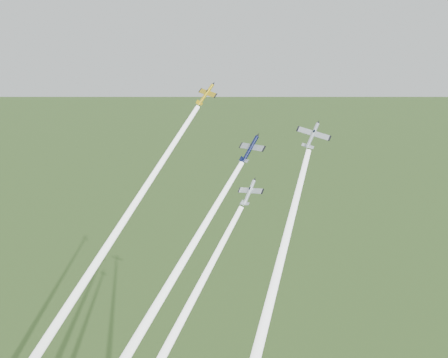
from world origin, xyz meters
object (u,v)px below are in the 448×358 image
at_px(plane_yellow, 206,94).
at_px(plane_navy, 250,149).
at_px(plane_silver_right, 313,135).
at_px(plane_silver_low, 249,192).

distance_m(plane_yellow, plane_navy, 18.63).
distance_m(plane_silver_right, plane_silver_low, 16.25).
bearing_deg(plane_silver_right, plane_yellow, 161.13).
bearing_deg(plane_silver_low, plane_yellow, 161.62).
bearing_deg(plane_navy, plane_silver_low, -39.68).
bearing_deg(plane_silver_low, plane_navy, 134.44).
bearing_deg(plane_yellow, plane_navy, 2.16).
relative_size(plane_yellow, plane_silver_low, 1.01).
xyz_separation_m(plane_yellow, plane_navy, (15.34, -4.83, -9.41)).
distance_m(plane_yellow, plane_silver_low, 27.46).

